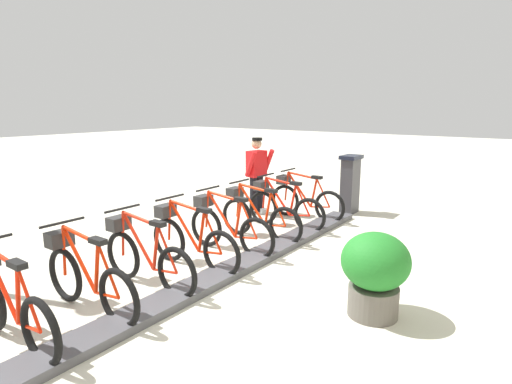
{
  "coord_description": "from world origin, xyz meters",
  "views": [
    {
      "loc": [
        -3.54,
        4.28,
        2.33
      ],
      "look_at": [
        0.5,
        -1.26,
        0.9
      ],
      "focal_mm": 29.07,
      "sensor_mm": 36.0,
      "label": 1
    }
  ],
  "objects_px": {
    "bike_docked_0": "(304,199)",
    "bike_docked_7": "(8,304)",
    "bike_docked_6": "(86,276)",
    "worker_near_rack": "(257,172)",
    "planter_bush": "(375,270)",
    "bike_docked_2": "(257,215)",
    "bike_docked_3": "(227,226)",
    "bike_docked_4": "(190,239)",
    "bike_docked_1": "(282,206)",
    "bike_docked_5": "(144,256)",
    "payment_kiosk": "(350,183)"
  },
  "relations": [
    {
      "from": "bike_docked_3",
      "to": "worker_near_rack",
      "type": "xyz_separation_m",
      "value": [
        1.07,
        -2.29,
        0.48
      ]
    },
    {
      "from": "bike_docked_4",
      "to": "bike_docked_0",
      "type": "bearing_deg",
      "value": -90.0
    },
    {
      "from": "bike_docked_0",
      "to": "bike_docked_4",
      "type": "xyz_separation_m",
      "value": [
        0.0,
        3.31,
        0.0
      ]
    },
    {
      "from": "bike_docked_2",
      "to": "bike_docked_6",
      "type": "xyz_separation_m",
      "value": [
        0.0,
        3.31,
        0.0
      ]
    },
    {
      "from": "bike_docked_1",
      "to": "worker_near_rack",
      "type": "distance_m",
      "value": 1.33
    },
    {
      "from": "bike_docked_1",
      "to": "planter_bush",
      "type": "relative_size",
      "value": 1.77
    },
    {
      "from": "bike_docked_3",
      "to": "bike_docked_5",
      "type": "relative_size",
      "value": 1.0
    },
    {
      "from": "bike_docked_3",
      "to": "bike_docked_4",
      "type": "xyz_separation_m",
      "value": [
        0.0,
        0.83,
        0.0
      ]
    },
    {
      "from": "worker_near_rack",
      "to": "planter_bush",
      "type": "bearing_deg",
      "value": 142.06
    },
    {
      "from": "bike_docked_3",
      "to": "bike_docked_4",
      "type": "height_order",
      "value": "same"
    },
    {
      "from": "bike_docked_0",
      "to": "bike_docked_1",
      "type": "distance_m",
      "value": 0.83
    },
    {
      "from": "bike_docked_7",
      "to": "payment_kiosk",
      "type": "bearing_deg",
      "value": -94.79
    },
    {
      "from": "worker_near_rack",
      "to": "bike_docked_7",
      "type": "bearing_deg",
      "value": 100.77
    },
    {
      "from": "bike_docked_4",
      "to": "worker_near_rack",
      "type": "relative_size",
      "value": 1.04
    },
    {
      "from": "bike_docked_1",
      "to": "bike_docked_6",
      "type": "distance_m",
      "value": 4.14
    },
    {
      "from": "bike_docked_6",
      "to": "bike_docked_1",
      "type": "bearing_deg",
      "value": -90.0
    },
    {
      "from": "worker_near_rack",
      "to": "bike_docked_0",
      "type": "bearing_deg",
      "value": -169.5
    },
    {
      "from": "bike_docked_7",
      "to": "bike_docked_5",
      "type": "bearing_deg",
      "value": -90.0
    },
    {
      "from": "bike_docked_1",
      "to": "bike_docked_6",
      "type": "bearing_deg",
      "value": 90.0
    },
    {
      "from": "bike_docked_2",
      "to": "bike_docked_0",
      "type": "bearing_deg",
      "value": -90.0
    },
    {
      "from": "bike_docked_2",
      "to": "bike_docked_6",
      "type": "relative_size",
      "value": 1.0
    },
    {
      "from": "bike_docked_2",
      "to": "planter_bush",
      "type": "distance_m",
      "value": 3.06
    },
    {
      "from": "payment_kiosk",
      "to": "bike_docked_6",
      "type": "height_order",
      "value": "payment_kiosk"
    },
    {
      "from": "bike_docked_6",
      "to": "bike_docked_4",
      "type": "bearing_deg",
      "value": -90.0
    },
    {
      "from": "bike_docked_1",
      "to": "bike_docked_0",
      "type": "bearing_deg",
      "value": -90.0
    },
    {
      "from": "bike_docked_2",
      "to": "bike_docked_4",
      "type": "xyz_separation_m",
      "value": [
        0.0,
        1.66,
        0.0
      ]
    },
    {
      "from": "bike_docked_0",
      "to": "bike_docked_7",
      "type": "bearing_deg",
      "value": 90.0
    },
    {
      "from": "bike_docked_5",
      "to": "planter_bush",
      "type": "xyz_separation_m",
      "value": [
        -2.69,
        -1.02,
        0.11
      ]
    },
    {
      "from": "worker_near_rack",
      "to": "bike_docked_3",
      "type": "bearing_deg",
      "value": 114.96
    },
    {
      "from": "bike_docked_7",
      "to": "worker_near_rack",
      "type": "height_order",
      "value": "worker_near_rack"
    },
    {
      "from": "bike_docked_4",
      "to": "bike_docked_5",
      "type": "height_order",
      "value": "same"
    },
    {
      "from": "bike_docked_4",
      "to": "bike_docked_2",
      "type": "bearing_deg",
      "value": -90.0
    },
    {
      "from": "bike_docked_0",
      "to": "planter_bush",
      "type": "bearing_deg",
      "value": 130.7
    },
    {
      "from": "planter_bush",
      "to": "bike_docked_0",
      "type": "bearing_deg",
      "value": -49.3
    },
    {
      "from": "bike_docked_6",
      "to": "worker_near_rack",
      "type": "xyz_separation_m",
      "value": [
        1.07,
        -4.77,
        0.48
      ]
    },
    {
      "from": "bike_docked_2",
      "to": "bike_docked_3",
      "type": "bearing_deg",
      "value": 90.0
    },
    {
      "from": "bike_docked_4",
      "to": "planter_bush",
      "type": "xyz_separation_m",
      "value": [
        -2.69,
        -0.19,
        0.11
      ]
    },
    {
      "from": "payment_kiosk",
      "to": "bike_docked_5",
      "type": "xyz_separation_m",
      "value": [
        0.57,
        5.17,
        -0.24
      ]
    },
    {
      "from": "bike_docked_6",
      "to": "planter_bush",
      "type": "bearing_deg",
      "value": -145.45
    },
    {
      "from": "bike_docked_3",
      "to": "bike_docked_1",
      "type": "bearing_deg",
      "value": -90.0
    },
    {
      "from": "bike_docked_4",
      "to": "bike_docked_5",
      "type": "bearing_deg",
      "value": 90.0
    },
    {
      "from": "payment_kiosk",
      "to": "planter_bush",
      "type": "distance_m",
      "value": 4.66
    },
    {
      "from": "bike_docked_0",
      "to": "payment_kiosk",
      "type": "bearing_deg",
      "value": -119.06
    },
    {
      "from": "bike_docked_1",
      "to": "bike_docked_4",
      "type": "height_order",
      "value": "same"
    },
    {
      "from": "bike_docked_0",
      "to": "bike_docked_7",
      "type": "height_order",
      "value": "same"
    },
    {
      "from": "bike_docked_5",
      "to": "worker_near_rack",
      "type": "xyz_separation_m",
      "value": [
        1.07,
        -3.95,
        0.48
      ]
    },
    {
      "from": "bike_docked_2",
      "to": "bike_docked_4",
      "type": "distance_m",
      "value": 1.66
    },
    {
      "from": "bike_docked_2",
      "to": "planter_bush",
      "type": "bearing_deg",
      "value": 151.39
    },
    {
      "from": "bike_docked_3",
      "to": "bike_docked_7",
      "type": "bearing_deg",
      "value": 90.0
    },
    {
      "from": "payment_kiosk",
      "to": "bike_docked_2",
      "type": "xyz_separation_m",
      "value": [
        0.57,
        2.69,
        -0.24
      ]
    }
  ]
}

